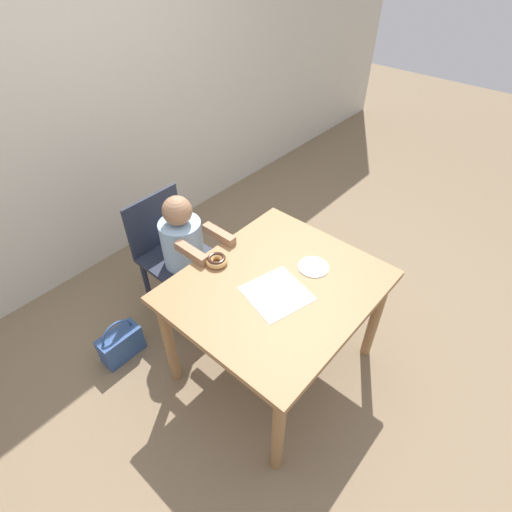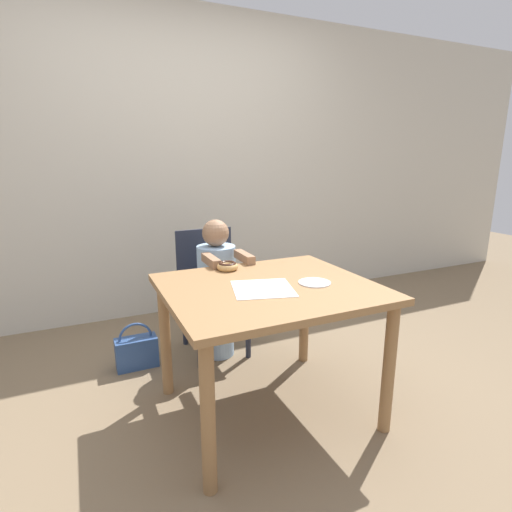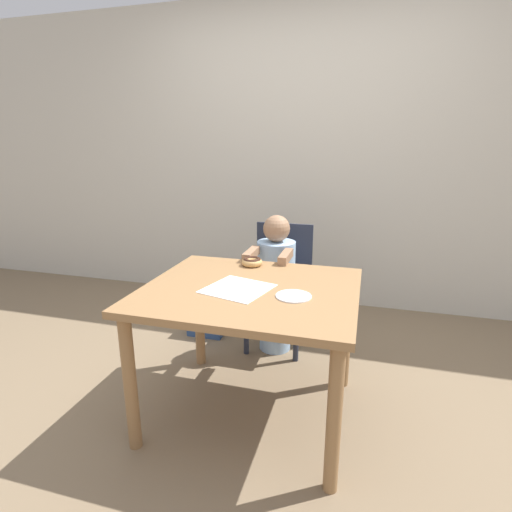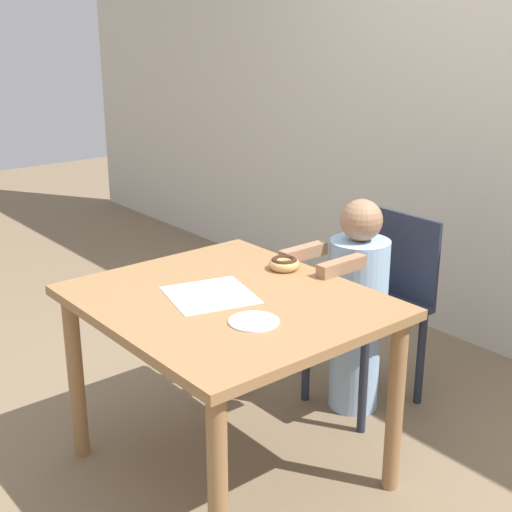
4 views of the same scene
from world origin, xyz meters
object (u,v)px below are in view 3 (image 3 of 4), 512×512
at_px(donut, 252,262).
at_px(child_figure, 276,285).
at_px(handbag, 206,321).
at_px(chair, 279,282).

bearing_deg(donut, child_figure, 80.83).
distance_m(donut, handbag, 0.89).
distance_m(chair, child_figure, 0.12).
distance_m(chair, handbag, 0.64).
bearing_deg(chair, donut, -96.90).
xyz_separation_m(child_figure, donut, (-0.06, -0.36, 0.26)).
height_order(chair, handbag, chair).
height_order(child_figure, handbag, child_figure).
relative_size(chair, child_figure, 0.89).
height_order(child_figure, donut, child_figure).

